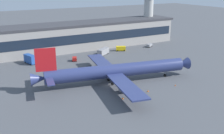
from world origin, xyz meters
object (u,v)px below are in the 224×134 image
at_px(fuel_truck, 103,52).
at_px(traffic_cone_2, 175,85).
at_px(control_tower, 149,7).
at_px(baggage_tug, 75,59).
at_px(traffic_cone_3, 131,88).
at_px(traffic_cone_0, 148,91).
at_px(follow_me_car, 149,45).
at_px(airliner, 115,71).
at_px(catering_truck, 30,59).
at_px(crew_van, 121,48).
at_px(traffic_cone_1, 123,98).

bearing_deg(fuel_truck, traffic_cone_2, -86.96).
height_order(control_tower, baggage_tug, control_tower).
bearing_deg(traffic_cone_3, control_tower, 49.91).
relative_size(traffic_cone_0, traffic_cone_3, 1.22).
xyz_separation_m(fuel_truck, follow_me_car, (32.17, 2.85, -0.79)).
height_order(airliner, catering_truck, airliner).
bearing_deg(follow_me_car, airliner, -138.83).
distance_m(fuel_truck, catering_truck, 36.95).
distance_m(crew_van, traffic_cone_3, 55.74).
relative_size(traffic_cone_1, traffic_cone_3, 1.11).
height_order(fuel_truck, baggage_tug, fuel_truck).
bearing_deg(traffic_cone_0, traffic_cone_1, -175.42).
bearing_deg(airliner, follow_me_car, 41.17).
distance_m(fuel_truck, traffic_cone_2, 52.34).
relative_size(fuel_truck, traffic_cone_1, 12.47).
xyz_separation_m(baggage_tug, catering_truck, (-19.69, 6.34, 1.21)).
bearing_deg(catering_truck, traffic_cone_3, -64.02).
bearing_deg(crew_van, traffic_cone_0, -111.83).
xyz_separation_m(follow_me_car, traffic_cone_0, (-41.51, -54.71, -0.72)).
relative_size(airliner, traffic_cone_0, 83.33).
xyz_separation_m(control_tower, traffic_cone_1, (-66.47, -76.56, -20.78)).
height_order(crew_van, catering_truck, catering_truck).
distance_m(follow_me_car, traffic_cone_0, 68.68).
xyz_separation_m(traffic_cone_2, traffic_cone_3, (-15.47, 5.96, 0.00)).
relative_size(airliner, traffic_cone_2, 102.40).
distance_m(airliner, catering_truck, 46.97).
xyz_separation_m(follow_me_car, traffic_cone_3, (-44.87, -49.13, -0.78)).
xyz_separation_m(fuel_truck, traffic_cone_3, (-12.70, -46.28, -1.58)).
bearing_deg(follow_me_car, traffic_cone_1, -133.28).
distance_m(traffic_cone_1, traffic_cone_2, 22.94).
distance_m(fuel_truck, follow_me_car, 32.31).
height_order(follow_me_car, traffic_cone_3, follow_me_car).
height_order(control_tower, traffic_cone_0, control_tower).
height_order(follow_me_car, traffic_cone_0, follow_me_car).
relative_size(fuel_truck, traffic_cone_3, 13.87).
relative_size(catering_truck, traffic_cone_1, 11.25).
relative_size(baggage_tug, catering_truck, 0.54).
distance_m(catering_truck, traffic_cone_2, 68.13).
relative_size(fuel_truck, traffic_cone_0, 11.39).
height_order(crew_van, traffic_cone_2, crew_van).
bearing_deg(catering_truck, crew_van, 0.14).
bearing_deg(traffic_cone_0, traffic_cone_2, -1.79).
relative_size(airliner, traffic_cone_3, 101.44).
bearing_deg(traffic_cone_0, fuel_truck, 79.79).
relative_size(control_tower, traffic_cone_0, 45.82).
bearing_deg(baggage_tug, traffic_cone_2, -67.94).
bearing_deg(crew_van, airliner, -123.60).
bearing_deg(control_tower, traffic_cone_0, -126.32).
bearing_deg(follow_me_car, traffic_cone_2, -118.09).
bearing_deg(catering_truck, airliner, -62.11).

